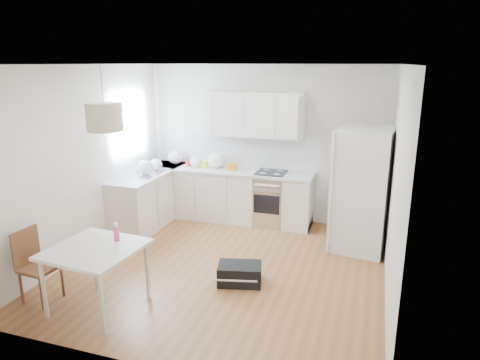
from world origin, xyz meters
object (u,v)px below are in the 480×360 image
(dining_table, at_px, (95,254))
(gym_bag, at_px, (240,274))
(dining_chair, at_px, (40,266))
(refrigerator, at_px, (363,189))

(dining_table, relative_size, gym_bag, 1.86)
(dining_chair, bearing_deg, gym_bag, 32.68)
(dining_table, distance_m, gym_bag, 1.78)
(dining_table, bearing_deg, dining_chair, -169.55)
(dining_chair, bearing_deg, dining_table, 10.37)
(dining_chair, bearing_deg, refrigerator, 42.94)
(refrigerator, distance_m, gym_bag, 2.29)
(refrigerator, relative_size, dining_table, 1.79)
(refrigerator, relative_size, dining_chair, 2.09)
(dining_table, height_order, dining_chair, dining_chair)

